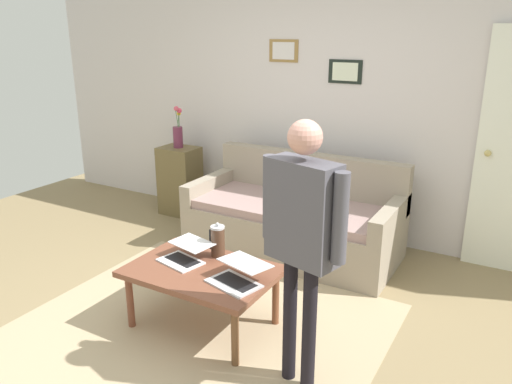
{
  "coord_description": "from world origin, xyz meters",
  "views": [
    {
      "loc": [
        -1.84,
        2.44,
        2.01
      ],
      "look_at": [
        0.01,
        -0.79,
        0.8
      ],
      "focal_mm": 35.31,
      "sensor_mm": 36.0,
      "label": 1
    }
  ],
  "objects_px": {
    "couch": "(294,220)",
    "french_press": "(218,241)",
    "laptop_center": "(238,276)",
    "person_standing": "(302,224)",
    "flower_vase": "(178,134)",
    "laptop_left": "(185,255)",
    "side_shelf": "(180,181)",
    "coffee_table": "(202,275)"
  },
  "relations": [
    {
      "from": "coffee_table",
      "to": "laptop_left",
      "type": "xyz_separation_m",
      "value": [
        0.18,
        -0.05,
        0.09
      ]
    },
    {
      "from": "couch",
      "to": "person_standing",
      "type": "xyz_separation_m",
      "value": [
        -0.84,
        1.68,
        0.71
      ]
    },
    {
      "from": "coffee_table",
      "to": "french_press",
      "type": "relative_size",
      "value": 3.87
    },
    {
      "from": "couch",
      "to": "person_standing",
      "type": "bearing_deg",
      "value": 116.48
    },
    {
      "from": "laptop_center",
      "to": "french_press",
      "type": "height_order",
      "value": "french_press"
    },
    {
      "from": "couch",
      "to": "laptop_center",
      "type": "height_order",
      "value": "couch"
    },
    {
      "from": "laptop_left",
      "to": "person_standing",
      "type": "xyz_separation_m",
      "value": [
        -1.02,
        0.26,
        0.53
      ]
    },
    {
      "from": "person_standing",
      "to": "laptop_left",
      "type": "bearing_deg",
      "value": -14.52
    },
    {
      "from": "couch",
      "to": "french_press",
      "type": "bearing_deg",
      "value": 88.93
    },
    {
      "from": "flower_vase",
      "to": "person_standing",
      "type": "xyz_separation_m",
      "value": [
        -2.4,
        1.97,
        0.09
      ]
    },
    {
      "from": "french_press",
      "to": "couch",
      "type": "bearing_deg",
      "value": -91.07
    },
    {
      "from": "side_shelf",
      "to": "person_standing",
      "type": "distance_m",
      "value": 3.16
    },
    {
      "from": "laptop_center",
      "to": "side_shelf",
      "type": "height_order",
      "value": "side_shelf"
    },
    {
      "from": "side_shelf",
      "to": "couch",
      "type": "bearing_deg",
      "value": 169.62
    },
    {
      "from": "laptop_left",
      "to": "coffee_table",
      "type": "bearing_deg",
      "value": 165.99
    },
    {
      "from": "person_standing",
      "to": "flower_vase",
      "type": "bearing_deg",
      "value": -39.37
    },
    {
      "from": "coffee_table",
      "to": "couch",
      "type": "bearing_deg",
      "value": -90.13
    },
    {
      "from": "french_press",
      "to": "laptop_left",
      "type": "bearing_deg",
      "value": 48.11
    },
    {
      "from": "laptop_left",
      "to": "person_standing",
      "type": "relative_size",
      "value": 0.24
    },
    {
      "from": "laptop_center",
      "to": "laptop_left",
      "type": "bearing_deg",
      "value": -10.15
    },
    {
      "from": "flower_vase",
      "to": "side_shelf",
      "type": "bearing_deg",
      "value": 19.11
    },
    {
      "from": "couch",
      "to": "laptop_left",
      "type": "distance_m",
      "value": 1.44
    },
    {
      "from": "french_press",
      "to": "side_shelf",
      "type": "relative_size",
      "value": 0.34
    },
    {
      "from": "side_shelf",
      "to": "french_press",
      "type": "bearing_deg",
      "value": 135.37
    },
    {
      "from": "french_press",
      "to": "side_shelf",
      "type": "xyz_separation_m",
      "value": [
        1.54,
        -1.52,
        -0.18
      ]
    },
    {
      "from": "laptop_center",
      "to": "french_press",
      "type": "relative_size",
      "value": 1.57
    },
    {
      "from": "laptop_center",
      "to": "flower_vase",
      "type": "bearing_deg",
      "value": -43.73
    },
    {
      "from": "coffee_table",
      "to": "side_shelf",
      "type": "bearing_deg",
      "value": -48.25
    },
    {
      "from": "laptop_center",
      "to": "person_standing",
      "type": "bearing_deg",
      "value": 161.49
    },
    {
      "from": "french_press",
      "to": "side_shelf",
      "type": "distance_m",
      "value": 2.17
    },
    {
      "from": "flower_vase",
      "to": "person_standing",
      "type": "bearing_deg",
      "value": 140.63
    },
    {
      "from": "couch",
      "to": "person_standing",
      "type": "height_order",
      "value": "person_standing"
    },
    {
      "from": "laptop_center",
      "to": "french_press",
      "type": "distance_m",
      "value": 0.44
    },
    {
      "from": "laptop_left",
      "to": "side_shelf",
      "type": "bearing_deg",
      "value": -51.02
    },
    {
      "from": "coffee_table",
      "to": "flower_vase",
      "type": "relative_size",
      "value": 2.19
    },
    {
      "from": "laptop_center",
      "to": "person_standing",
      "type": "height_order",
      "value": "person_standing"
    },
    {
      "from": "laptop_center",
      "to": "person_standing",
      "type": "xyz_separation_m",
      "value": [
        -0.52,
        0.18,
        0.52
      ]
    },
    {
      "from": "laptop_left",
      "to": "laptop_center",
      "type": "distance_m",
      "value": 0.51
    },
    {
      "from": "laptop_center",
      "to": "side_shelf",
      "type": "relative_size",
      "value": 0.53
    },
    {
      "from": "laptop_left",
      "to": "side_shelf",
      "type": "height_order",
      "value": "side_shelf"
    },
    {
      "from": "couch",
      "to": "laptop_center",
      "type": "relative_size",
      "value": 4.71
    },
    {
      "from": "couch",
      "to": "french_press",
      "type": "height_order",
      "value": "couch"
    }
  ]
}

